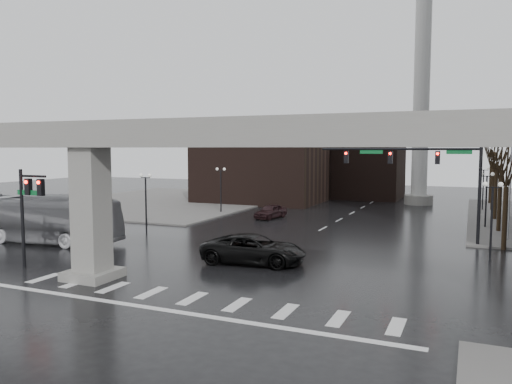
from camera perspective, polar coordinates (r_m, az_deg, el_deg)
ground at (r=25.71m, az=-6.10°, el=-11.41°), size 160.00×160.00×0.00m
sidewalk_nw at (r=69.35m, az=-10.16°, el=-1.01°), size 28.00×36.00×0.15m
elevated_guideway at (r=24.06m, az=-3.63°, el=4.11°), size 48.00×2.60×8.70m
building_far_left at (r=68.67m, az=0.98°, el=3.13°), size 16.00×14.00×10.00m
building_far_mid at (r=74.86m, az=12.47°, el=2.40°), size 10.00×10.00×8.00m
smokestack at (r=67.99m, az=18.37°, el=9.90°), size 3.60×3.60×30.00m
signal_mast_arm at (r=40.38m, az=18.87°, el=2.72°), size 12.12×0.43×8.00m
signal_left_pole at (r=33.00m, az=-24.57°, el=-0.98°), size 2.30×0.30×6.00m
lamp_right_0 at (r=35.66m, az=25.37°, el=-1.56°), size 1.22×0.32×5.11m
lamp_right_1 at (r=49.59m, az=24.84°, el=0.17°), size 1.22×0.32×5.11m
lamp_right_2 at (r=63.56m, az=24.55°, el=1.15°), size 1.22×0.32×5.11m
lamp_left_0 at (r=43.94m, az=-12.49°, el=-0.04°), size 1.22×0.32×5.11m
lamp_left_1 at (r=55.84m, az=-4.05°, el=1.12°), size 1.22×0.32×5.11m
lamp_left_2 at (r=68.55m, az=1.36°, el=1.85°), size 1.22×0.32×5.11m
tree_right_0 at (r=39.77m, az=26.63°, el=-1.97°), size 1.09×1.58×7.50m
tree_right_1 at (r=47.71m, az=26.11°, el=-0.80°), size 1.09×1.61×7.67m
tree_right_2 at (r=55.67m, az=25.74°, el=0.04°), size 1.10×1.63×7.85m
tree_right_3 at (r=63.63m, az=25.46°, el=0.67°), size 1.11×1.66×8.02m
tree_right_4 at (r=71.61m, az=25.25°, el=1.16°), size 1.12×1.69×8.19m
pickup_truck at (r=31.65m, az=-0.26°, el=-6.54°), size 6.87×3.74×1.83m
city_bus at (r=41.88m, az=-23.42°, el=-2.84°), size 13.37×4.07×3.67m
far_car at (r=51.77m, az=1.67°, el=-2.22°), size 2.59×4.58×1.47m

